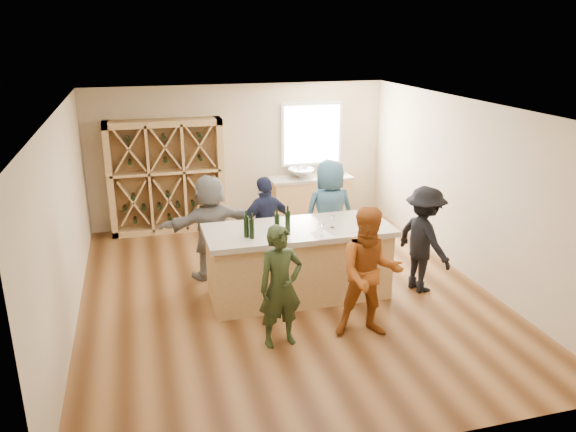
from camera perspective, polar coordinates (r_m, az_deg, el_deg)
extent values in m
cube|color=brown|center=(8.67, -0.29, -8.00)|extent=(6.00, 7.00, 0.10)
cube|color=white|center=(7.82, -0.33, 11.37)|extent=(6.00, 7.00, 0.10)
cube|color=#C8B391|center=(11.48, -4.92, 6.28)|extent=(6.00, 0.10, 2.80)
cube|color=#C8B391|center=(5.05, 10.36, -10.52)|extent=(6.00, 0.10, 2.80)
cube|color=#C8B391|center=(7.95, -22.07, -0.64)|extent=(0.10, 7.00, 2.80)
cube|color=#C8B391|center=(9.36, 18.06, 2.59)|extent=(0.10, 7.00, 2.80)
cube|color=white|center=(11.70, 2.42, 8.30)|extent=(1.30, 0.06, 1.30)
cube|color=white|center=(11.66, 2.47, 8.27)|extent=(1.18, 0.01, 1.18)
cube|color=tan|center=(11.12, -12.25, 3.92)|extent=(2.20, 0.45, 2.20)
cube|color=tan|center=(11.73, 2.26, 1.69)|extent=(1.60, 0.58, 0.86)
cube|color=#ADA38D|center=(11.60, 2.29, 3.87)|extent=(1.70, 0.62, 0.06)
imported|color=silver|center=(11.51, 1.35, 4.40)|extent=(0.54, 0.54, 0.19)
cylinder|color=silver|center=(11.67, 1.10, 4.88)|extent=(0.02, 0.02, 0.30)
cube|color=tan|center=(8.35, 1.05, -4.94)|extent=(2.60, 1.00, 1.00)
cube|color=#ADA38D|center=(8.15, 1.08, -1.45)|extent=(2.72, 1.12, 0.08)
cylinder|color=black|center=(7.74, -4.25, -1.09)|extent=(0.08, 0.08, 0.30)
cylinder|color=black|center=(7.69, -3.70, -1.30)|extent=(0.09, 0.09, 0.28)
cylinder|color=black|center=(7.83, -1.12, -0.86)|extent=(0.09, 0.09, 0.29)
cylinder|color=black|center=(7.90, -0.03, -0.60)|extent=(0.09, 0.09, 0.31)
cone|color=white|center=(7.60, -0.38, -1.99)|extent=(0.06, 0.06, 0.16)
cone|color=white|center=(7.77, 3.43, -1.48)|extent=(0.07, 0.07, 0.18)
cone|color=white|center=(8.13, 4.52, -0.57)|extent=(0.07, 0.07, 0.18)
cone|color=white|center=(8.19, 8.42, -0.66)|extent=(0.06, 0.06, 0.16)
cube|color=white|center=(7.71, -0.68, -2.30)|extent=(0.21, 0.28, 0.00)
cube|color=white|center=(7.87, 3.51, -1.90)|extent=(0.28, 0.35, 0.00)
cube|color=white|center=(8.10, 7.98, -1.45)|extent=(0.28, 0.33, 0.00)
imported|color=#263319|center=(6.99, -0.77, -7.18)|extent=(0.63, 0.50, 1.58)
imported|color=#994C19|center=(7.23, 8.33, -5.78)|extent=(0.93, 0.64, 1.74)
imported|color=black|center=(8.66, 13.62, -2.34)|extent=(0.71, 1.14, 1.63)
imported|color=#191E38|center=(9.03, -2.25, -0.98)|extent=(1.05, 0.73, 1.62)
imported|color=#335972|center=(9.33, 4.22, 0.26)|extent=(0.91, 0.62, 1.81)
imported|color=slate|center=(8.95, -7.87, -1.08)|extent=(1.66, 0.88, 1.70)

